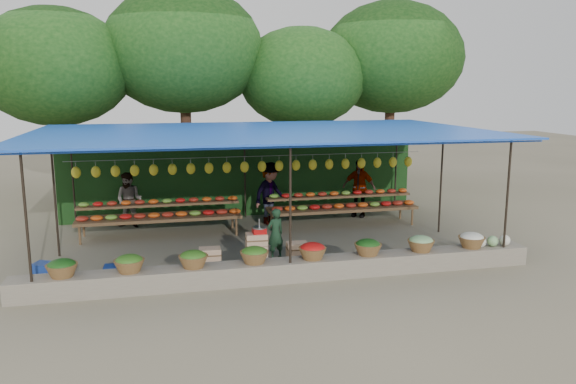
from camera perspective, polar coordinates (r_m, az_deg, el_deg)
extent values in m
plane|color=#6B644E|center=(14.11, -2.51, -5.21)|extent=(60.00, 60.00, 0.00)
cube|color=#6F6759|center=(11.48, 0.06, -7.93)|extent=(10.60, 0.55, 0.40)
cylinder|color=black|center=(10.97, -25.00, -3.31)|extent=(0.05, 0.05, 2.80)
cylinder|color=black|center=(11.01, 0.24, -2.24)|extent=(0.05, 0.05, 2.80)
cylinder|color=black|center=(12.97, 21.35, -1.01)|extent=(0.05, 0.05, 2.80)
cylinder|color=black|center=(13.76, -22.61, -0.46)|extent=(0.05, 0.05, 2.80)
cylinder|color=black|center=(15.40, 15.29, 1.10)|extent=(0.05, 0.05, 2.80)
cylinder|color=black|center=(16.58, -21.03, 1.43)|extent=(0.05, 0.05, 2.80)
cylinder|color=black|center=(16.61, -4.41, 2.13)|extent=(0.05, 0.05, 2.80)
cylinder|color=black|center=(17.97, 10.92, 2.62)|extent=(0.05, 0.05, 2.80)
cube|color=blue|center=(13.61, -2.60, 6.20)|extent=(10.80, 6.60, 0.04)
cube|color=blue|center=(11.67, -0.78, 4.57)|extent=(10.80, 2.19, 0.26)
cube|color=blue|center=(15.59, -3.96, 6.09)|extent=(10.80, 2.19, 0.26)
cylinder|color=#A8A8AD|center=(15.06, -3.56, 3.64)|extent=(9.60, 0.01, 0.01)
ellipsoid|color=yellow|center=(15.02, -20.73, 1.87)|extent=(0.23, 0.17, 0.30)
ellipsoid|color=yellow|center=(14.97, -18.93, 1.95)|extent=(0.23, 0.17, 0.30)
ellipsoid|color=yellow|center=(14.93, -17.13, 2.04)|extent=(0.23, 0.17, 0.30)
ellipsoid|color=yellow|center=(14.90, -15.31, 2.12)|extent=(0.23, 0.17, 0.30)
ellipsoid|color=yellow|center=(14.89, -13.49, 2.20)|extent=(0.23, 0.17, 0.30)
ellipsoid|color=yellow|center=(14.89, -11.67, 2.27)|extent=(0.23, 0.17, 0.30)
ellipsoid|color=yellow|center=(14.91, -9.85, 2.35)|extent=(0.23, 0.17, 0.30)
ellipsoid|color=yellow|center=(14.95, -8.03, 2.42)|extent=(0.23, 0.17, 0.30)
ellipsoid|color=yellow|center=(14.99, -6.23, 2.49)|extent=(0.23, 0.17, 0.30)
ellipsoid|color=yellow|center=(15.06, -4.44, 2.55)|extent=(0.23, 0.17, 0.30)
ellipsoid|color=yellow|center=(15.14, -2.66, 2.62)|extent=(0.23, 0.17, 0.30)
ellipsoid|color=yellow|center=(15.23, -0.91, 2.68)|extent=(0.23, 0.17, 0.30)
ellipsoid|color=yellow|center=(15.34, 0.82, 2.73)|extent=(0.23, 0.17, 0.30)
ellipsoid|color=yellow|center=(15.46, 2.53, 2.78)|extent=(0.23, 0.17, 0.30)
ellipsoid|color=yellow|center=(15.59, 4.21, 2.83)|extent=(0.23, 0.17, 0.30)
ellipsoid|color=yellow|center=(15.74, 5.86, 2.88)|extent=(0.23, 0.17, 0.30)
ellipsoid|color=yellow|center=(15.90, 7.47, 2.92)|extent=(0.23, 0.17, 0.30)
ellipsoid|color=yellow|center=(16.07, 9.06, 2.96)|extent=(0.23, 0.17, 0.30)
ellipsoid|color=yellow|center=(16.25, 10.61, 3.00)|extent=(0.23, 0.17, 0.30)
ellipsoid|color=yellow|center=(16.45, 12.12, 3.04)|extent=(0.23, 0.17, 0.30)
ellipsoid|color=#194813|center=(11.22, -22.02, -6.92)|extent=(0.52, 0.52, 0.23)
ellipsoid|color=#32661B|center=(11.09, -15.85, -6.74)|extent=(0.52, 0.52, 0.23)
ellipsoid|color=#32661B|center=(11.09, -9.61, -6.47)|extent=(0.52, 0.52, 0.23)
ellipsoid|color=#32661B|center=(11.22, -3.45, -6.14)|extent=(0.52, 0.52, 0.23)
ellipsoid|color=#BA110F|center=(11.47, 2.50, -5.75)|extent=(0.52, 0.52, 0.23)
ellipsoid|color=#194813|center=(11.84, 8.13, -5.32)|extent=(0.52, 0.52, 0.23)
ellipsoid|color=#7FB370|center=(12.31, 13.36, -4.88)|extent=(0.52, 0.52, 0.23)
ellipsoid|color=beige|center=(12.88, 18.16, -4.44)|extent=(0.52, 0.52, 0.23)
cube|color=#1E4217|center=(16.88, -4.53, 1.75)|extent=(10.60, 0.06, 2.50)
cylinder|color=#3A1F15|center=(19.46, -22.07, 4.37)|extent=(0.36, 0.36, 3.97)
ellipsoid|color=#0E330E|center=(19.38, -22.59, 11.67)|extent=(4.77, 4.77, 3.69)
cylinder|color=#3A1F15|center=(19.63, -10.29, 5.78)|extent=(0.36, 0.36, 4.48)
ellipsoid|color=#0E330E|center=(19.60, -10.57, 13.96)|extent=(5.39, 5.39, 4.17)
cylinder|color=#3A1F15|center=(19.97, 1.37, 4.92)|extent=(0.36, 0.36, 3.71)
ellipsoid|color=#0E330E|center=(19.88, 1.40, 11.59)|extent=(4.47, 4.47, 3.45)
cylinder|color=#3A1F15|center=(21.46, 10.24, 6.01)|extent=(0.36, 0.36, 4.35)
ellipsoid|color=#0E330E|center=(21.42, 10.48, 13.28)|extent=(5.24, 5.24, 4.05)
cube|color=#4F361F|center=(15.02, -12.88, -2.52)|extent=(4.20, 0.95, 0.08)
cube|color=#4F361F|center=(15.25, -12.94, -1.25)|extent=(4.20, 0.35, 0.06)
cylinder|color=#4F361F|center=(14.82, -20.40, -4.11)|extent=(0.06, 0.06, 0.50)
cylinder|color=#4F361F|center=(14.82, -5.26, -3.47)|extent=(0.06, 0.06, 0.50)
cylinder|color=#4F361F|center=(15.59, -20.05, -3.37)|extent=(0.06, 0.06, 0.50)
cylinder|color=#4F361F|center=(15.59, -5.67, -2.77)|extent=(0.06, 0.06, 0.50)
ellipsoid|color=maroon|center=(14.97, -20.18, -2.57)|extent=(0.31, 0.26, 0.13)
ellipsoid|color=#64992F|center=(15.35, -20.05, -1.21)|extent=(0.26, 0.22, 0.12)
ellipsoid|color=#D94E13|center=(14.93, -18.85, -2.52)|extent=(0.31, 0.26, 0.13)
ellipsoid|color=#BA110F|center=(15.31, -18.75, -1.16)|extent=(0.26, 0.22, 0.12)
ellipsoid|color=#64992F|center=(14.90, -17.51, -2.47)|extent=(0.31, 0.26, 0.13)
ellipsoid|color=maroon|center=(15.28, -17.45, -1.10)|extent=(0.26, 0.22, 0.12)
ellipsoid|color=#BA110F|center=(14.88, -16.17, -2.41)|extent=(0.31, 0.26, 0.13)
ellipsoid|color=#D94E13|center=(15.26, -16.14, -1.05)|extent=(0.26, 0.22, 0.12)
ellipsoid|color=maroon|center=(14.86, -14.82, -2.36)|extent=(0.31, 0.26, 0.13)
ellipsoid|color=maroon|center=(15.24, -14.83, -1.00)|extent=(0.26, 0.22, 0.12)
ellipsoid|color=#D94E13|center=(14.85, -13.47, -2.30)|extent=(0.31, 0.26, 0.13)
ellipsoid|color=#D94E13|center=(15.24, -13.51, -0.94)|extent=(0.26, 0.22, 0.12)
ellipsoid|color=maroon|center=(14.85, -12.12, -2.25)|extent=(0.31, 0.26, 0.13)
ellipsoid|color=#64992F|center=(15.24, -12.20, -0.88)|extent=(0.26, 0.22, 0.12)
ellipsoid|color=#D94E13|center=(14.86, -10.77, -2.19)|extent=(0.31, 0.26, 0.13)
ellipsoid|color=#BA110F|center=(15.24, -10.88, -0.83)|extent=(0.26, 0.22, 0.12)
ellipsoid|color=#64992F|center=(14.88, -9.43, -2.13)|extent=(0.31, 0.26, 0.13)
ellipsoid|color=maroon|center=(15.26, -9.57, -0.77)|extent=(0.26, 0.22, 0.12)
ellipsoid|color=#BA110F|center=(14.90, -8.08, -2.07)|extent=(0.31, 0.26, 0.13)
ellipsoid|color=#D94E13|center=(15.28, -8.26, -0.72)|extent=(0.26, 0.22, 0.12)
ellipsoid|color=maroon|center=(14.93, -6.74, -2.01)|extent=(0.31, 0.26, 0.13)
ellipsoid|color=maroon|center=(15.32, -6.96, -0.66)|extent=(0.26, 0.22, 0.12)
ellipsoid|color=#D94E13|center=(14.98, -5.41, -1.94)|extent=(0.31, 0.26, 0.13)
ellipsoid|color=#D94E13|center=(15.36, -5.66, -0.60)|extent=(0.26, 0.22, 0.12)
cube|color=#4F361F|center=(15.83, 5.53, -1.63)|extent=(4.20, 0.95, 0.08)
cube|color=#4F361F|center=(16.05, 5.20, -0.43)|extent=(4.20, 0.35, 0.06)
cylinder|color=#4F361F|center=(15.00, -1.09, -3.25)|extent=(0.06, 0.06, 0.50)
cylinder|color=#4F361F|center=(16.24, 12.50, -2.42)|extent=(0.06, 0.06, 0.50)
cylinder|color=#4F361F|center=(15.76, -1.70, -2.57)|extent=(0.06, 0.06, 0.50)
cylinder|color=#4F361F|center=(16.95, 11.34, -1.83)|extent=(0.06, 0.06, 0.50)
ellipsoid|color=maroon|center=(15.17, -1.10, -1.74)|extent=(0.31, 0.26, 0.13)
ellipsoid|color=#64992F|center=(15.54, -1.46, -0.42)|extent=(0.26, 0.22, 0.12)
ellipsoid|color=#D94E13|center=(15.24, 0.18, -1.67)|extent=(0.31, 0.26, 0.13)
ellipsoid|color=#BA110F|center=(15.62, -0.20, -0.36)|extent=(0.26, 0.22, 0.12)
ellipsoid|color=#64992F|center=(15.33, 1.46, -1.61)|extent=(0.31, 0.26, 0.13)
ellipsoid|color=maroon|center=(15.70, 1.05, -0.30)|extent=(0.26, 0.22, 0.12)
ellipsoid|color=#BA110F|center=(15.42, 2.72, -1.54)|extent=(0.31, 0.26, 0.13)
ellipsoid|color=#D94E13|center=(15.79, 2.28, -0.25)|extent=(0.26, 0.22, 0.12)
ellipsoid|color=maroon|center=(15.51, 3.96, -1.48)|extent=(0.31, 0.26, 0.13)
ellipsoid|color=maroon|center=(15.88, 3.50, -0.19)|extent=(0.26, 0.22, 0.12)
ellipsoid|color=#D94E13|center=(15.62, 5.19, -1.41)|extent=(0.31, 0.26, 0.13)
ellipsoid|color=#D94E13|center=(15.98, 4.70, -0.14)|extent=(0.26, 0.22, 0.12)
ellipsoid|color=maroon|center=(15.73, 6.40, -1.35)|extent=(0.31, 0.26, 0.13)
ellipsoid|color=#64992F|center=(16.09, 5.88, -0.08)|extent=(0.26, 0.22, 0.12)
ellipsoid|color=#D94E13|center=(15.85, 7.59, -1.29)|extent=(0.31, 0.26, 0.13)
ellipsoid|color=#BA110F|center=(16.21, 7.05, -0.03)|extent=(0.26, 0.22, 0.12)
ellipsoid|color=#64992F|center=(15.97, 8.77, -1.22)|extent=(0.31, 0.26, 0.13)
ellipsoid|color=maroon|center=(16.33, 8.21, 0.02)|extent=(0.26, 0.22, 0.12)
ellipsoid|color=#BA110F|center=(16.11, 9.92, -1.16)|extent=(0.31, 0.26, 0.13)
ellipsoid|color=#D94E13|center=(16.46, 9.34, 0.07)|extent=(0.26, 0.22, 0.12)
ellipsoid|color=maroon|center=(16.25, 11.06, -1.10)|extent=(0.31, 0.26, 0.13)
ellipsoid|color=maroon|center=(16.60, 10.46, 0.12)|extent=(0.26, 0.22, 0.12)
ellipsoid|color=#D94E13|center=(16.39, 12.18, -1.04)|extent=(0.31, 0.26, 0.13)
ellipsoid|color=#D94E13|center=(16.74, 11.56, 0.17)|extent=(0.26, 0.22, 0.12)
cube|color=tan|center=(12.09, -7.90, -7.43)|extent=(0.47, 0.36, 0.25)
cube|color=tan|center=(12.01, -7.93, -6.25)|extent=(0.47, 0.36, 0.25)
cube|color=tan|center=(12.21, -3.19, -7.15)|extent=(0.47, 0.36, 0.25)
cube|color=tan|center=(12.14, -3.20, -5.98)|extent=(0.47, 0.36, 0.25)
cube|color=tan|center=(12.06, -3.22, -4.80)|extent=(0.47, 0.36, 0.25)
cube|color=tan|center=(12.39, 0.94, -6.87)|extent=(0.47, 0.36, 0.25)
cube|color=tan|center=(12.32, 0.94, -5.72)|extent=(0.47, 0.36, 0.25)
cube|color=#B50E0E|center=(12.03, -2.93, -3.95)|extent=(0.28, 0.24, 0.11)
cylinder|color=#A8A8AD|center=(12.01, -2.94, -3.63)|extent=(0.30, 0.30, 0.03)
cylinder|color=#A8A8AD|center=(11.99, -2.94, -3.21)|extent=(0.03, 0.03, 0.21)
imported|color=#193821|center=(12.69, -1.29, -4.27)|extent=(0.50, 0.42, 1.17)
imported|color=slate|center=(16.09, -15.82, -0.80)|extent=(0.91, 0.82, 1.54)
imported|color=slate|center=(15.88, -1.83, -0.13)|extent=(1.31, 1.17, 1.76)
imported|color=slate|center=(16.90, 7.21, 0.40)|extent=(1.06, 0.96, 1.74)
cube|color=navy|center=(12.03, -17.04, -7.81)|extent=(0.49, 0.36, 0.29)
cube|color=navy|center=(12.64, -23.38, -7.30)|extent=(0.60, 0.53, 0.30)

